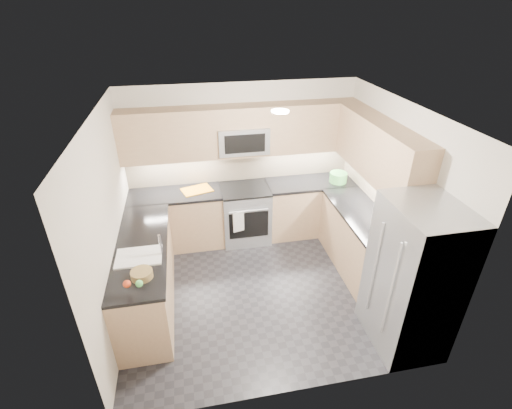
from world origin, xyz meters
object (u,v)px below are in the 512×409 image
Objects in this scene: cutting_board at (197,190)px; fruit_basket at (142,274)px; microwave at (243,139)px; refrigerator at (413,278)px; gas_range at (245,214)px; utensil_bowl at (338,177)px.

cutting_board is 2.07m from fruit_basket.
microwave is 1.70× the size of cutting_board.
microwave is 0.42× the size of refrigerator.
gas_range is 1.25m from microwave.
microwave reaches higher than gas_range.
fruit_basket is at bearing -125.42° from microwave.
gas_range is 1.63m from utensil_bowl.
refrigerator is 2.94m from fruit_basket.
gas_range is at bearing 52.84° from fruit_basket.
gas_range is 1.20× the size of microwave.
gas_range is 3.26× the size of utensil_bowl.
microwave is 2.72× the size of utensil_bowl.
fruit_basket is (-1.44, -2.02, -0.72)m from microwave.
fruit_basket is (-0.69, -1.95, 0.04)m from cutting_board.
microwave is 1.68m from utensil_bowl.
cutting_board is (-2.27, 0.13, -0.07)m from utensil_bowl.
utensil_bowl is at bearing -3.30° from cutting_board.
gas_range is 2.86m from refrigerator.
cutting_board is at bearing 70.62° from fruit_basket.
microwave is at bearing 90.00° from gas_range.
utensil_bowl is 0.62× the size of cutting_board.
refrigerator is (1.45, -2.43, 0.45)m from gas_range.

